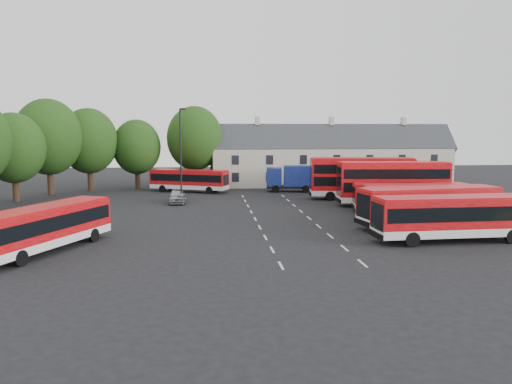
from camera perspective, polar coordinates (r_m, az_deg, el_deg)
ground at (r=43.63m, az=0.15°, el=-3.56°), size 140.00×140.00×0.00m
lane_markings at (r=45.89m, az=3.01°, el=-3.04°), size 5.15×33.80×0.01m
treeline at (r=64.19m, az=-20.54°, el=5.37°), size 29.92×32.59×12.01m
terrace_houses at (r=75.06m, az=8.53°, el=3.75°), size 35.70×7.13×10.06m
bus_row_a at (r=38.72m, az=21.78°, el=-2.40°), size 11.87×3.20×3.33m
bus_row_b at (r=43.59m, az=19.22°, el=-1.25°), size 12.25×4.49×3.39m
bus_row_c at (r=46.74m, az=18.78°, el=-0.94°), size 10.91×2.91×3.06m
bus_row_d at (r=49.78m, az=17.87°, el=-0.50°), size 10.72×3.37×2.98m
bus_row_e at (r=51.35m, az=16.60°, el=-0.35°), size 10.17×3.87×2.81m
bus_dd_south at (r=55.00m, az=15.39°, el=1.22°), size 11.73×3.40×4.75m
bus_dd_north at (r=59.70m, az=11.98°, el=1.83°), size 12.16×4.04×4.89m
bus_west at (r=35.83m, az=-22.90°, el=-3.42°), size 6.67×10.92×3.07m
bus_north at (r=66.12m, az=-7.66°, el=1.52°), size 10.49×6.28×2.94m
box_truck at (r=66.15m, az=4.76°, el=1.71°), size 8.15×3.49×3.46m
silver_car at (r=56.24m, az=-9.01°, el=-0.48°), size 1.95×4.57×1.54m
lamppost at (r=55.32m, az=-8.58°, el=4.41°), size 0.73×0.38×10.46m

